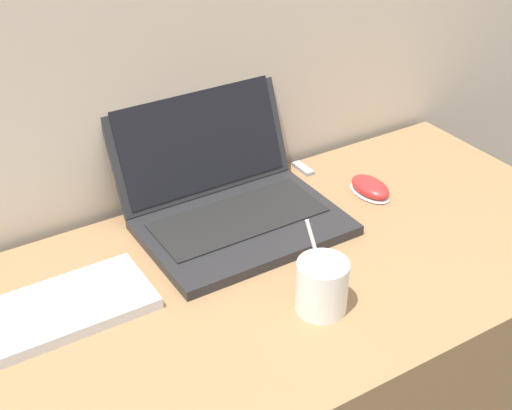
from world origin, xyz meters
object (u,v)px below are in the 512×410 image
external_keyboard (37,318)px  usb_stick (303,168)px  laptop (228,196)px  computer_mouse (370,188)px  drink_cup (321,286)px

external_keyboard → usb_stick: size_ratio=6.18×
external_keyboard → usb_stick: 0.67m
laptop → external_keyboard: (-0.41, -0.11, -0.04)m
laptop → usb_stick: size_ratio=6.21×
laptop → computer_mouse: size_ratio=3.60×
laptop → usb_stick: (0.23, 0.08, -0.05)m
laptop → computer_mouse: laptop is taller
laptop → drink_cup: size_ratio=2.17×
drink_cup → external_keyboard: size_ratio=0.46×
external_keyboard → computer_mouse: bearing=2.5°
laptop → external_keyboard: laptop is taller
drink_cup → computer_mouse: drink_cup is taller
laptop → usb_stick: laptop is taller
computer_mouse → external_keyboard: size_ratio=0.28×
computer_mouse → laptop: bearing=165.7°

